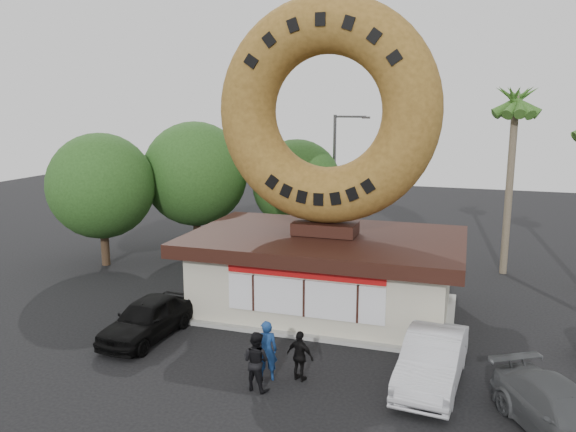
% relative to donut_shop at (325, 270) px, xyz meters
% --- Properties ---
extents(ground, '(90.00, 90.00, 0.00)m').
position_rel_donut_shop_xyz_m(ground, '(0.00, -5.98, -1.77)').
color(ground, black).
rests_on(ground, ground).
extents(donut_shop, '(11.20, 7.20, 3.80)m').
position_rel_donut_shop_xyz_m(donut_shop, '(0.00, 0.00, 0.00)').
color(donut_shop, '#BDB8A1').
rests_on(donut_shop, ground).
extents(giant_donut, '(8.98, 2.29, 8.98)m').
position_rel_donut_shop_xyz_m(giant_donut, '(0.00, 0.02, 6.52)').
color(giant_donut, olive).
rests_on(giant_donut, donut_shop).
extents(tree_west, '(6.00, 6.00, 7.65)m').
position_rel_donut_shop_xyz_m(tree_west, '(-9.50, 7.02, 2.87)').
color(tree_west, '#473321').
rests_on(tree_west, ground).
extents(tree_mid, '(5.20, 5.20, 6.63)m').
position_rel_donut_shop_xyz_m(tree_mid, '(-4.00, 9.02, 2.25)').
color(tree_mid, '#473321').
rests_on(tree_mid, ground).
extents(tree_far, '(5.60, 5.60, 7.14)m').
position_rel_donut_shop_xyz_m(tree_far, '(-13.00, 3.02, 2.56)').
color(tree_far, '#473321').
rests_on(tree_far, ground).
extents(palm_near, '(2.60, 2.60, 9.75)m').
position_rel_donut_shop_xyz_m(palm_near, '(7.50, 8.02, 6.65)').
color(palm_near, '#726651').
rests_on(palm_near, ground).
extents(street_lamp, '(2.11, 0.20, 8.00)m').
position_rel_donut_shop_xyz_m(street_lamp, '(-1.86, 10.02, 2.72)').
color(street_lamp, '#59595E').
rests_on(street_lamp, ground).
extents(person_left, '(0.84, 0.72, 1.96)m').
position_rel_donut_shop_xyz_m(person_left, '(-0.22, -6.53, -0.79)').
color(person_left, navy).
rests_on(person_left, ground).
extents(person_center, '(1.03, 0.88, 1.85)m').
position_rel_donut_shop_xyz_m(person_center, '(-0.31, -7.20, -0.84)').
color(person_center, black).
rests_on(person_center, ground).
extents(person_right, '(1.03, 0.66, 1.63)m').
position_rel_donut_shop_xyz_m(person_right, '(0.81, -6.24, -0.95)').
color(person_right, black).
rests_on(person_right, ground).
extents(car_black, '(2.07, 4.56, 1.52)m').
position_rel_donut_shop_xyz_m(car_black, '(-5.56, -4.82, -1.01)').
color(car_black, black).
rests_on(car_black, ground).
extents(car_silver, '(2.12, 4.98, 1.60)m').
position_rel_donut_shop_xyz_m(car_silver, '(4.77, -5.19, -0.97)').
color(car_silver, silver).
rests_on(car_silver, ground).
extents(car_grey, '(3.97, 5.03, 1.36)m').
position_rel_donut_shop_xyz_m(car_grey, '(8.21, -7.17, -1.08)').
color(car_grey, '#505255').
rests_on(car_grey, ground).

